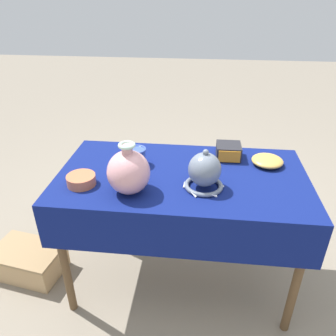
{
  "coord_description": "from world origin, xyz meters",
  "views": [
    {
      "loc": [
        0.09,
        -1.47,
        1.62
      ],
      "look_at": [
        -0.06,
        -0.11,
        0.85
      ],
      "focal_mm": 35.0,
      "sensor_mm": 36.0,
      "label": 1
    }
  ],
  "objects_px": {
    "vase_tall_bulbous": "(129,172)",
    "wooden_crate": "(28,260)",
    "pot_squat_terracotta": "(81,180)",
    "mosaic_tile_box": "(228,151)",
    "bowl_shallow_ochre": "(267,161)",
    "cup_wide_cobalt": "(137,156)",
    "vase_dome_bell": "(204,172)"
  },
  "relations": [
    {
      "from": "vase_tall_bulbous",
      "to": "wooden_crate",
      "type": "relative_size",
      "value": 0.55
    },
    {
      "from": "vase_tall_bulbous",
      "to": "pot_squat_terracotta",
      "type": "bearing_deg",
      "value": 171.95
    },
    {
      "from": "mosaic_tile_box",
      "to": "bowl_shallow_ochre",
      "type": "bearing_deg",
      "value": -17.06
    },
    {
      "from": "vase_tall_bulbous",
      "to": "cup_wide_cobalt",
      "type": "bearing_deg",
      "value": 93.44
    },
    {
      "from": "cup_wide_cobalt",
      "to": "wooden_crate",
      "type": "height_order",
      "value": "cup_wide_cobalt"
    },
    {
      "from": "cup_wide_cobalt",
      "to": "wooden_crate",
      "type": "bearing_deg",
      "value": -169.24
    },
    {
      "from": "vase_dome_bell",
      "to": "mosaic_tile_box",
      "type": "xyz_separation_m",
      "value": [
        0.13,
        0.33,
        -0.05
      ]
    },
    {
      "from": "mosaic_tile_box",
      "to": "pot_squat_terracotta",
      "type": "distance_m",
      "value": 0.82
    },
    {
      "from": "bowl_shallow_ochre",
      "to": "vase_dome_bell",
      "type": "bearing_deg",
      "value": -141.57
    },
    {
      "from": "mosaic_tile_box",
      "to": "pot_squat_terracotta",
      "type": "xyz_separation_m",
      "value": [
        -0.73,
        -0.37,
        -0.01
      ]
    },
    {
      "from": "cup_wide_cobalt",
      "to": "pot_squat_terracotta",
      "type": "bearing_deg",
      "value": -134.67
    },
    {
      "from": "vase_dome_bell",
      "to": "wooden_crate",
      "type": "bearing_deg",
      "value": 176.62
    },
    {
      "from": "vase_tall_bulbous",
      "to": "mosaic_tile_box",
      "type": "height_order",
      "value": "vase_tall_bulbous"
    },
    {
      "from": "bowl_shallow_ochre",
      "to": "cup_wide_cobalt",
      "type": "bearing_deg",
      "value": -174.05
    },
    {
      "from": "pot_squat_terracotta",
      "to": "cup_wide_cobalt",
      "type": "distance_m",
      "value": 0.33
    },
    {
      "from": "vase_tall_bulbous",
      "to": "wooden_crate",
      "type": "bearing_deg",
      "value": 169.29
    },
    {
      "from": "cup_wide_cobalt",
      "to": "bowl_shallow_ochre",
      "type": "distance_m",
      "value": 0.71
    },
    {
      "from": "mosaic_tile_box",
      "to": "bowl_shallow_ochre",
      "type": "relative_size",
      "value": 0.83
    },
    {
      "from": "vase_dome_bell",
      "to": "bowl_shallow_ochre",
      "type": "bearing_deg",
      "value": 38.43
    },
    {
      "from": "vase_tall_bulbous",
      "to": "mosaic_tile_box",
      "type": "bearing_deg",
      "value": 39.95
    },
    {
      "from": "vase_tall_bulbous",
      "to": "bowl_shallow_ochre",
      "type": "xyz_separation_m",
      "value": [
        0.69,
        0.34,
        -0.08
      ]
    },
    {
      "from": "pot_squat_terracotta",
      "to": "bowl_shallow_ochre",
      "type": "xyz_separation_m",
      "value": [
        0.94,
        0.31,
        -0.0
      ]
    },
    {
      "from": "cup_wide_cobalt",
      "to": "bowl_shallow_ochre",
      "type": "bearing_deg",
      "value": 5.95
    },
    {
      "from": "pot_squat_terracotta",
      "to": "wooden_crate",
      "type": "distance_m",
      "value": 0.84
    },
    {
      "from": "cup_wide_cobalt",
      "to": "wooden_crate",
      "type": "relative_size",
      "value": 0.23
    },
    {
      "from": "vase_dome_bell",
      "to": "wooden_crate",
      "type": "relative_size",
      "value": 0.45
    },
    {
      "from": "vase_dome_bell",
      "to": "bowl_shallow_ochre",
      "type": "xyz_separation_m",
      "value": [
        0.34,
        0.27,
        -0.06
      ]
    },
    {
      "from": "bowl_shallow_ochre",
      "to": "wooden_crate",
      "type": "xyz_separation_m",
      "value": [
        -1.41,
        -0.21,
        -0.68
      ]
    },
    {
      "from": "vase_tall_bulbous",
      "to": "vase_dome_bell",
      "type": "distance_m",
      "value": 0.36
    },
    {
      "from": "pot_squat_terracotta",
      "to": "mosaic_tile_box",
      "type": "bearing_deg",
      "value": 26.77
    },
    {
      "from": "bowl_shallow_ochre",
      "to": "wooden_crate",
      "type": "relative_size",
      "value": 0.37
    },
    {
      "from": "vase_dome_bell",
      "to": "wooden_crate",
      "type": "height_order",
      "value": "vase_dome_bell"
    }
  ]
}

